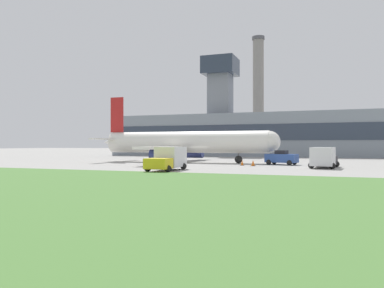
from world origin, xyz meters
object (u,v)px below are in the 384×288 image
(fuel_truck, at_px, (168,159))
(baggage_truck, at_px, (324,158))
(ground_crew_person, at_px, (172,160))
(airplane, at_px, (183,143))
(pushback_tug, at_px, (282,158))

(fuel_truck, bearing_deg, baggage_truck, 32.19)
(baggage_truck, distance_m, ground_crew_person, 17.70)
(airplane, height_order, pushback_tug, airplane)
(pushback_tug, xyz_separation_m, ground_crew_person, (-11.84, -9.40, 0.00))
(airplane, bearing_deg, fuel_truck, -73.70)
(airplane, xyz_separation_m, ground_crew_person, (3.02, -11.28, -2.08))
(baggage_truck, xyz_separation_m, ground_crew_person, (-17.19, -4.21, -0.30))
(pushback_tug, bearing_deg, fuel_truck, -123.93)
(pushback_tug, relative_size, baggage_truck, 0.69)
(fuel_truck, distance_m, ground_crew_person, 5.76)
(baggage_truck, bearing_deg, airplane, 160.71)
(baggage_truck, relative_size, ground_crew_person, 3.72)
(pushback_tug, xyz_separation_m, fuel_truck, (-9.98, -14.83, 0.33))
(airplane, distance_m, fuel_truck, 17.51)
(airplane, bearing_deg, pushback_tug, -7.24)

